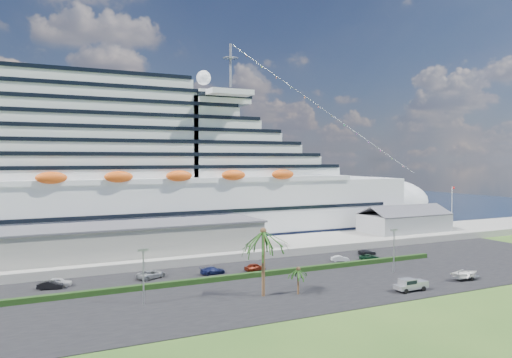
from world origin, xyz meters
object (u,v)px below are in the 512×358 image
pickup_truck (410,284)px  boat_trailer (466,273)px  parked_car_3 (213,270)px  cruise_ship (117,179)px

pickup_truck → boat_trailer: size_ratio=0.93×
parked_car_3 → boat_trailer: (39.07, -24.16, 0.49)m
parked_car_3 → boat_trailer: bearing=-125.4°
cruise_ship → pickup_truck: size_ratio=32.73×
parked_car_3 → pickup_truck: size_ratio=0.83×
parked_car_3 → boat_trailer: boat_trailer is taller
parked_car_3 → boat_trailer: 45.94m
parked_car_3 → cruise_ship: bearing=9.3°
cruise_ship → boat_trailer: size_ratio=30.55×
pickup_truck → boat_trailer: 14.33m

